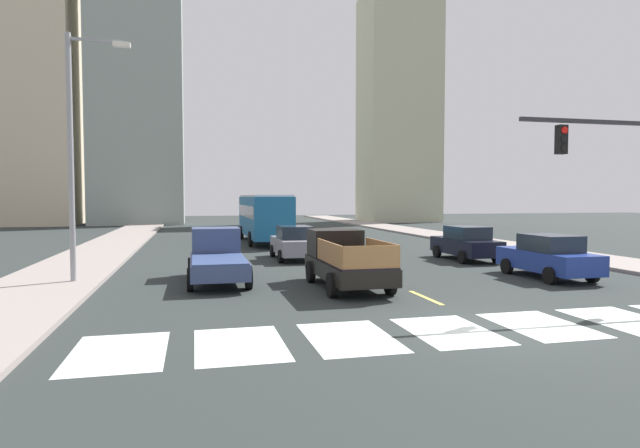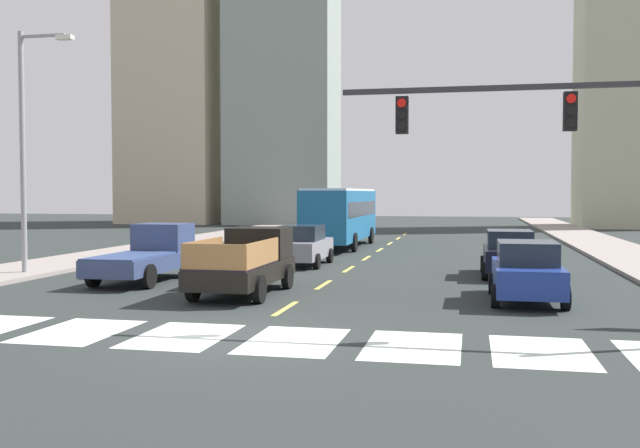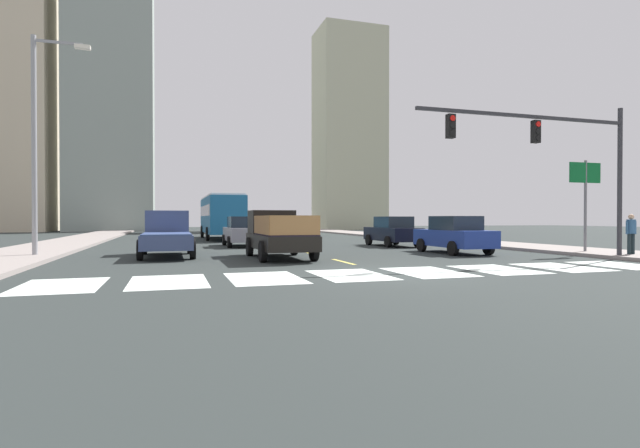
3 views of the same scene
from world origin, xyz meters
name	(u,v)px [view 1 (image 1 of 3)]	position (x,y,z in m)	size (l,w,h in m)	color
ground_plane	(496,328)	(0.00, 0.00, 0.00)	(160.00, 160.00, 0.00)	#292F2E
sidewalk_right	(511,247)	(12.30, 18.00, 0.07)	(3.81, 110.00, 0.15)	gray
sidewalk_left	(92,257)	(-12.30, 18.00, 0.07)	(3.81, 110.00, 0.15)	gray
crosswalk_stripe_0	(118,352)	(-8.66, 0.00, 0.00)	(1.91, 2.93, 0.01)	silver
crosswalk_stripe_1	(240,344)	(-6.18, 0.00, 0.00)	(1.91, 2.93, 0.01)	silver
crosswalk_stripe_2	(350,337)	(-3.71, 0.00, 0.00)	(1.91, 2.93, 0.01)	silver
crosswalk_stripe_3	(449,331)	(-1.24, 0.00, 0.00)	(1.91, 2.93, 0.01)	silver
crosswalk_stripe_4	(540,325)	(1.24, 0.00, 0.00)	(1.91, 2.93, 0.01)	silver
crosswalk_stripe_5	(624,320)	(3.71, 0.00, 0.00)	(1.91, 2.93, 0.01)	silver
lane_dash_0	(426,298)	(0.00, 4.00, 0.00)	(0.16, 2.40, 0.01)	#DCCB53
lane_dash_1	(373,275)	(0.00, 9.00, 0.00)	(0.16, 2.40, 0.01)	#DCCB53
lane_dash_2	(340,261)	(0.00, 14.00, 0.00)	(0.16, 2.40, 0.01)	#DCCB53
lane_dash_3	(318,251)	(0.00, 19.00, 0.00)	(0.16, 2.40, 0.01)	#DCCB53
lane_dash_4	(301,243)	(0.00, 24.00, 0.00)	(0.16, 2.40, 0.01)	#DCCB53
lane_dash_5	(288,238)	(0.00, 29.00, 0.00)	(0.16, 2.40, 0.01)	#DCCB53
lane_dash_6	(278,234)	(0.00, 34.00, 0.00)	(0.16, 2.40, 0.01)	#DCCB53
lane_dash_7	(270,230)	(0.00, 39.00, 0.00)	(0.16, 2.40, 0.01)	#DCCB53
pickup_stakebed	(344,260)	(-1.92, 6.67, 0.94)	(2.18, 5.20, 1.96)	black
pickup_dark	(217,257)	(-6.28, 8.92, 0.92)	(2.18, 5.20, 1.96)	#364571
city_bus	(264,215)	(-2.38, 25.35, 1.95)	(2.72, 10.80, 3.32)	#1A5E91
sedan_far	(466,243)	(6.22, 12.73, 0.86)	(2.02, 4.40, 1.72)	black
sedan_mid	(294,243)	(-2.17, 15.05, 0.86)	(2.02, 4.40, 1.72)	gray
sedan_near_right	(548,256)	(6.39, 6.60, 0.86)	(2.02, 4.40, 1.72)	navy
streetlight_left	(75,147)	(-11.23, 9.18, 4.97)	(2.20, 0.28, 9.00)	gray
block_mid_left	(399,110)	(18.78, 53.23, 14.45)	(9.33, 7.26, 28.91)	#B4B797
block_mid_right	(136,74)	(-13.45, 53.96, 17.46)	(10.41, 7.06, 34.93)	gray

